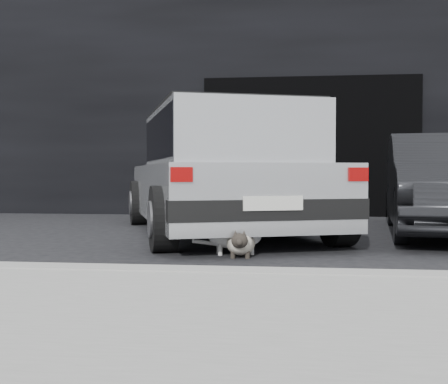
# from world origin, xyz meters

# --- Properties ---
(ground) EXTENTS (80.00, 80.00, 0.00)m
(ground) POSITION_xyz_m (0.00, 0.00, 0.00)
(ground) COLOR black
(ground) RESTS_ON ground
(building_facade) EXTENTS (34.00, 4.00, 5.00)m
(building_facade) POSITION_xyz_m (1.00, 6.00, 2.50)
(building_facade) COLOR black
(building_facade) RESTS_ON ground
(garage_opening) EXTENTS (4.00, 0.10, 2.60)m
(garage_opening) POSITION_xyz_m (1.00, 3.99, 1.30)
(garage_opening) COLOR black
(garage_opening) RESTS_ON ground
(curb) EXTENTS (18.00, 0.25, 0.12)m
(curb) POSITION_xyz_m (1.00, -2.60, 0.06)
(curb) COLOR gray
(curb) RESTS_ON ground
(sidewalk) EXTENTS (18.00, 2.20, 0.11)m
(sidewalk) POSITION_xyz_m (1.00, -3.80, 0.06)
(sidewalk) COLOR gray
(sidewalk) RESTS_ON ground
(silver_hatchback) EXTENTS (3.40, 4.89, 1.65)m
(silver_hatchback) POSITION_xyz_m (-0.25, 0.73, 0.90)
(silver_hatchback) COLOR silver
(silver_hatchback) RESTS_ON ground
(second_car) EXTENTS (1.96, 4.22, 1.34)m
(second_car) POSITION_xyz_m (2.66, 1.01, 0.67)
(second_car) COLOR black
(second_car) RESTS_ON ground
(cat_siamese) EXTENTS (0.30, 0.83, 0.29)m
(cat_siamese) POSITION_xyz_m (0.15, -1.21, 0.13)
(cat_siamese) COLOR beige
(cat_siamese) RESTS_ON ground
(cat_white) EXTENTS (0.77, 0.39, 0.37)m
(cat_white) POSITION_xyz_m (0.12, -1.04, 0.18)
(cat_white) COLOR white
(cat_white) RESTS_ON ground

